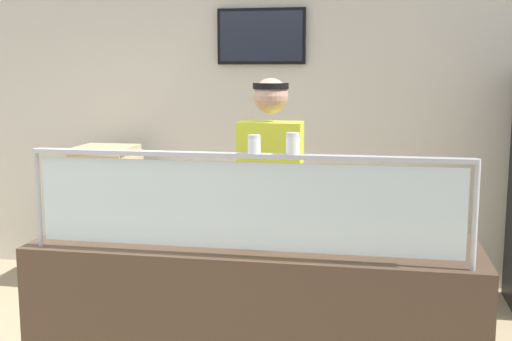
# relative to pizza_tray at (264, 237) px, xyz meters

# --- Properties ---
(shop_rear_unit) EXTENTS (6.62, 0.13, 2.70)m
(shop_rear_unit) POSITION_rel_pizza_tray_xyz_m (-0.05, 2.35, 0.39)
(shop_rear_unit) COLOR silver
(shop_rear_unit) RESTS_ON ground
(serving_counter) EXTENTS (2.22, 0.71, 0.95)m
(serving_counter) POSITION_rel_pizza_tray_xyz_m (-0.04, -0.03, -0.49)
(serving_counter) COLOR #4C3828
(serving_counter) RESTS_ON ground
(sneeze_guard) EXTENTS (2.05, 0.06, 0.49)m
(sneeze_guard) POSITION_rel_pizza_tray_xyz_m (-0.04, -0.33, 0.29)
(sneeze_guard) COLOR #B2B5BC
(sneeze_guard) RESTS_ON serving_counter
(pizza_tray) EXTENTS (0.41, 0.41, 0.04)m
(pizza_tray) POSITION_rel_pizza_tray_xyz_m (0.00, 0.00, 0.00)
(pizza_tray) COLOR #9EA0A8
(pizza_tray) RESTS_ON serving_counter
(pizza_server) EXTENTS (0.12, 0.29, 0.01)m
(pizza_server) POSITION_rel_pizza_tray_xyz_m (0.04, -0.02, 0.02)
(pizza_server) COLOR #ADAFB7
(pizza_server) RESTS_ON pizza_tray
(parmesan_shaker) EXTENTS (0.06, 0.06, 0.08)m
(parmesan_shaker) POSITION_rel_pizza_tray_xyz_m (0.01, -0.33, 0.50)
(parmesan_shaker) COLOR white
(parmesan_shaker) RESTS_ON sneeze_guard
(pepper_flake_shaker) EXTENTS (0.06, 0.06, 0.10)m
(pepper_flake_shaker) POSITION_rel_pizza_tray_xyz_m (0.19, -0.33, 0.51)
(pepper_flake_shaker) COLOR white
(pepper_flake_shaker) RESTS_ON sneeze_guard
(worker_figure) EXTENTS (0.41, 0.50, 1.76)m
(worker_figure) POSITION_rel_pizza_tray_xyz_m (-0.07, 0.66, 0.04)
(worker_figure) COLOR #23232D
(worker_figure) RESTS_ON ground
(prep_shelf) EXTENTS (0.70, 0.55, 0.91)m
(prep_shelf) POSITION_rel_pizza_tray_xyz_m (-1.68, 1.86, -0.51)
(prep_shelf) COLOR #B7BABF
(prep_shelf) RESTS_ON ground
(pizza_box_stack) EXTENTS (0.51, 0.49, 0.27)m
(pizza_box_stack) POSITION_rel_pizza_tray_xyz_m (-1.68, 1.86, 0.08)
(pizza_box_stack) COLOR tan
(pizza_box_stack) RESTS_ON prep_shelf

